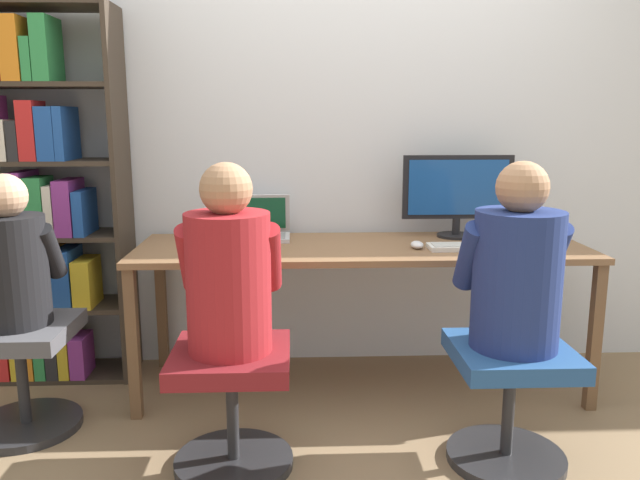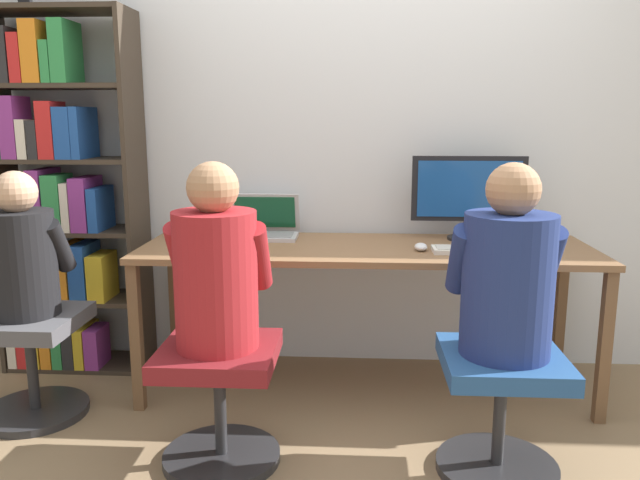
{
  "view_description": "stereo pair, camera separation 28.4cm",
  "coord_description": "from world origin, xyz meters",
  "px_view_note": "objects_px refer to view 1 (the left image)",
  "views": [
    {
      "loc": [
        -0.33,
        -2.64,
        1.36
      ],
      "look_at": [
        -0.21,
        0.15,
        0.8
      ],
      "focal_mm": 35.0,
      "sensor_mm": 36.0,
      "label": 1
    },
    {
      "loc": [
        -0.04,
        -2.64,
        1.36
      ],
      "look_at": [
        -0.21,
        0.15,
        0.8
      ],
      "focal_mm": 35.0,
      "sensor_mm": 36.0,
      "label": 2
    }
  ],
  "objects_px": {
    "laptop": "(254,229)",
    "office_chair_right": "(232,397)",
    "office_chair_side": "(21,367)",
    "person_near_shelf": "(11,260)",
    "office_chair_left": "(509,393)",
    "person_at_monitor": "(517,269)",
    "desktop_monitor": "(458,194)",
    "person_at_laptop": "(229,271)",
    "keyboard": "(474,247)",
    "bookshelf": "(37,207)"
  },
  "relations": [
    {
      "from": "laptop",
      "to": "office_chair_right",
      "type": "distance_m",
      "value": 1.06
    },
    {
      "from": "office_chair_side",
      "to": "person_near_shelf",
      "type": "bearing_deg",
      "value": 90.0
    },
    {
      "from": "laptop",
      "to": "office_chair_left",
      "type": "height_order",
      "value": "laptop"
    },
    {
      "from": "laptop",
      "to": "office_chair_side",
      "type": "bearing_deg",
      "value": -148.53
    },
    {
      "from": "person_at_monitor",
      "to": "desktop_monitor",
      "type": "bearing_deg",
      "value": 89.43
    },
    {
      "from": "person_at_monitor",
      "to": "person_at_laptop",
      "type": "bearing_deg",
      "value": 179.44
    },
    {
      "from": "office_chair_right",
      "to": "desktop_monitor",
      "type": "bearing_deg",
      "value": 40.23
    },
    {
      "from": "laptop",
      "to": "office_chair_right",
      "type": "height_order",
      "value": "laptop"
    },
    {
      "from": "laptop",
      "to": "keyboard",
      "type": "distance_m",
      "value": 1.11
    },
    {
      "from": "laptop",
      "to": "person_at_laptop",
      "type": "distance_m",
      "value": 0.93
    },
    {
      "from": "bookshelf",
      "to": "office_chair_left",
      "type": "bearing_deg",
      "value": -23.32
    },
    {
      "from": "person_at_laptop",
      "to": "person_near_shelf",
      "type": "height_order",
      "value": "person_at_laptop"
    },
    {
      "from": "bookshelf",
      "to": "office_chair_side",
      "type": "distance_m",
      "value": 0.85
    },
    {
      "from": "keyboard",
      "to": "person_at_monitor",
      "type": "relative_size",
      "value": 0.61
    },
    {
      "from": "office_chair_side",
      "to": "keyboard",
      "type": "bearing_deg",
      "value": 7.76
    },
    {
      "from": "keyboard",
      "to": "person_near_shelf",
      "type": "height_order",
      "value": "person_near_shelf"
    },
    {
      "from": "person_near_shelf",
      "to": "desktop_monitor",
      "type": "bearing_deg",
      "value": 16.01
    },
    {
      "from": "person_at_laptop",
      "to": "keyboard",
      "type": "bearing_deg",
      "value": 28.96
    },
    {
      "from": "laptop",
      "to": "office_chair_left",
      "type": "relative_size",
      "value": 0.76
    },
    {
      "from": "office_chair_left",
      "to": "person_near_shelf",
      "type": "height_order",
      "value": "person_near_shelf"
    },
    {
      "from": "person_at_laptop",
      "to": "office_chair_side",
      "type": "height_order",
      "value": "person_at_laptop"
    },
    {
      "from": "laptop",
      "to": "person_near_shelf",
      "type": "relative_size",
      "value": 0.57
    },
    {
      "from": "office_chair_right",
      "to": "office_chair_side",
      "type": "height_order",
      "value": "same"
    },
    {
      "from": "desktop_monitor",
      "to": "office_chair_left",
      "type": "distance_m",
      "value": 1.15
    },
    {
      "from": "laptop",
      "to": "person_at_monitor",
      "type": "xyz_separation_m",
      "value": [
        1.05,
        -0.94,
        0.01
      ]
    },
    {
      "from": "person_at_laptop",
      "to": "bookshelf",
      "type": "relative_size",
      "value": 0.38
    },
    {
      "from": "office_chair_right",
      "to": "bookshelf",
      "type": "relative_size",
      "value": 0.26
    },
    {
      "from": "desktop_monitor",
      "to": "person_near_shelf",
      "type": "bearing_deg",
      "value": -163.99
    },
    {
      "from": "person_at_monitor",
      "to": "person_near_shelf",
      "type": "relative_size",
      "value": 1.11
    },
    {
      "from": "desktop_monitor",
      "to": "laptop",
      "type": "bearing_deg",
      "value": 179.38
    },
    {
      "from": "keyboard",
      "to": "person_at_laptop",
      "type": "xyz_separation_m",
      "value": [
        -1.1,
        -0.61,
        0.05
      ]
    },
    {
      "from": "office_chair_left",
      "to": "bookshelf",
      "type": "bearing_deg",
      "value": 156.68
    },
    {
      "from": "desktop_monitor",
      "to": "keyboard",
      "type": "bearing_deg",
      "value": -88.63
    },
    {
      "from": "bookshelf",
      "to": "desktop_monitor",
      "type": "bearing_deg",
      "value": 0.43
    },
    {
      "from": "keyboard",
      "to": "office_chair_side",
      "type": "bearing_deg",
      "value": -172.24
    },
    {
      "from": "office_chair_right",
      "to": "person_near_shelf",
      "type": "distance_m",
      "value": 1.11
    },
    {
      "from": "office_chair_left",
      "to": "person_near_shelf",
      "type": "distance_m",
      "value": 2.11
    },
    {
      "from": "person_near_shelf",
      "to": "laptop",
      "type": "bearing_deg",
      "value": 31.27
    },
    {
      "from": "laptop",
      "to": "office_chair_left",
      "type": "bearing_deg",
      "value": -42.16
    },
    {
      "from": "bookshelf",
      "to": "person_at_monitor",
      "type": "bearing_deg",
      "value": -23.2
    },
    {
      "from": "desktop_monitor",
      "to": "person_at_monitor",
      "type": "height_order",
      "value": "person_at_monitor"
    },
    {
      "from": "person_at_monitor",
      "to": "office_chair_side",
      "type": "bearing_deg",
      "value": 170.43
    },
    {
      "from": "desktop_monitor",
      "to": "laptop",
      "type": "distance_m",
      "value": 1.07
    },
    {
      "from": "laptop",
      "to": "office_chair_right",
      "type": "bearing_deg",
      "value": -92.32
    },
    {
      "from": "desktop_monitor",
      "to": "laptop",
      "type": "height_order",
      "value": "desktop_monitor"
    },
    {
      "from": "keyboard",
      "to": "person_near_shelf",
      "type": "relative_size",
      "value": 0.68
    },
    {
      "from": "office_chair_right",
      "to": "person_near_shelf",
      "type": "height_order",
      "value": "person_near_shelf"
    },
    {
      "from": "laptop",
      "to": "person_at_laptop",
      "type": "xyz_separation_m",
      "value": [
        -0.04,
        -0.93,
        0.01
      ]
    },
    {
      "from": "office_chair_side",
      "to": "office_chair_right",
      "type": "bearing_deg",
      "value": -19.63
    },
    {
      "from": "desktop_monitor",
      "to": "keyboard",
      "type": "distance_m",
      "value": 0.38
    }
  ]
}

